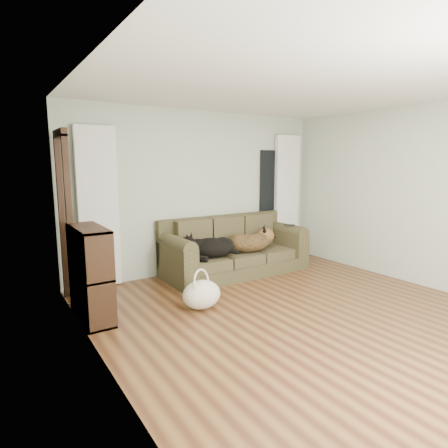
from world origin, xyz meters
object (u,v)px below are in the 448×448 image
dog_shepherd (251,243)px  tote_bag (202,296)px  dog_black_lab (209,249)px  bookshelf (91,276)px  sofa (236,246)px

dog_shepherd → tote_bag: 1.77m
dog_black_lab → bookshelf: 1.95m
tote_bag → dog_black_lab: bearing=54.9°
dog_shepherd → tote_bag: size_ratio=1.47×
dog_shepherd → tote_bag: dog_shepherd is taller
sofa → dog_shepherd: size_ratio=3.26×
sofa → tote_bag: size_ratio=4.81×
sofa → tote_bag: 1.62m
tote_bag → sofa: bearing=40.0°
dog_shepherd → sofa: bearing=-1.8°
dog_shepherd → bookshelf: 2.70m
dog_shepherd → dog_black_lab: bearing=15.1°
sofa → bookshelf: size_ratio=2.20×
dog_shepherd → bookshelf: bookshelf is taller
dog_black_lab → dog_shepherd: bearing=27.1°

